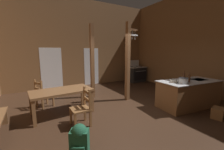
{
  "coord_description": "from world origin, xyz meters",
  "views": [
    {
      "loc": [
        -2.52,
        -3.69,
        1.84
      ],
      "look_at": [
        -0.03,
        0.76,
        1.01
      ],
      "focal_mm": 22.74,
      "sensor_mm": 36.0,
      "label": 1
    }
  ],
  "objects_px": {
    "ladderback_chair_by_post": "(43,94)",
    "backpack": "(79,139)",
    "stove_range": "(136,74)",
    "kitchen_island": "(188,93)",
    "ladderback_chair_near_window": "(82,108)",
    "mixing_bowl_on_counter": "(174,81)",
    "step_stool": "(218,112)",
    "bottle_tall_on_counter": "(189,78)",
    "bottle_short_on_counter": "(184,76)",
    "stockpot_on_counter": "(183,81)",
    "dining_table": "(62,93)"
  },
  "relations": [
    {
      "from": "bottle_tall_on_counter",
      "to": "mixing_bowl_on_counter",
      "type": "bearing_deg",
      "value": 153.22
    },
    {
      "from": "step_stool",
      "to": "bottle_tall_on_counter",
      "type": "xyz_separation_m",
      "value": [
        -0.16,
        0.83,
        0.85
      ]
    },
    {
      "from": "ladderback_chair_near_window",
      "to": "bottle_short_on_counter",
      "type": "height_order",
      "value": "bottle_short_on_counter"
    },
    {
      "from": "kitchen_island",
      "to": "backpack",
      "type": "distance_m",
      "value": 3.97
    },
    {
      "from": "ladderback_chair_by_post",
      "to": "stockpot_on_counter",
      "type": "xyz_separation_m",
      "value": [
        3.73,
        -2.52,
        0.53
      ]
    },
    {
      "from": "kitchen_island",
      "to": "dining_table",
      "type": "distance_m",
      "value": 4.15
    },
    {
      "from": "bottle_tall_on_counter",
      "to": "bottle_short_on_counter",
      "type": "height_order",
      "value": "bottle_short_on_counter"
    },
    {
      "from": "ladderback_chair_near_window",
      "to": "stockpot_on_counter",
      "type": "distance_m",
      "value": 3.08
    },
    {
      "from": "dining_table",
      "to": "bottle_short_on_counter",
      "type": "distance_m",
      "value": 4.0
    },
    {
      "from": "ladderback_chair_near_window",
      "to": "bottle_tall_on_counter",
      "type": "xyz_separation_m",
      "value": [
        3.27,
        -0.68,
        0.57
      ]
    },
    {
      "from": "stove_range",
      "to": "backpack",
      "type": "height_order",
      "value": "stove_range"
    },
    {
      "from": "kitchen_island",
      "to": "stockpot_on_counter",
      "type": "height_order",
      "value": "stockpot_on_counter"
    },
    {
      "from": "stockpot_on_counter",
      "to": "bottle_tall_on_counter",
      "type": "bearing_deg",
      "value": 4.51
    },
    {
      "from": "stove_range",
      "to": "bottle_short_on_counter",
      "type": "xyz_separation_m",
      "value": [
        -1.18,
        -4.02,
        0.55
      ]
    },
    {
      "from": "mixing_bowl_on_counter",
      "to": "bottle_short_on_counter",
      "type": "xyz_separation_m",
      "value": [
        0.6,
        0.08,
        0.1
      ]
    },
    {
      "from": "step_stool",
      "to": "dining_table",
      "type": "height_order",
      "value": "dining_table"
    },
    {
      "from": "dining_table",
      "to": "backpack",
      "type": "bearing_deg",
      "value": -91.81
    },
    {
      "from": "ladderback_chair_near_window",
      "to": "mixing_bowl_on_counter",
      "type": "distance_m",
      "value": 2.92
    },
    {
      "from": "stockpot_on_counter",
      "to": "bottle_short_on_counter",
      "type": "bearing_deg",
      "value": 33.52
    },
    {
      "from": "stockpot_on_counter",
      "to": "mixing_bowl_on_counter",
      "type": "xyz_separation_m",
      "value": [
        -0.11,
        0.24,
        -0.05
      ]
    },
    {
      "from": "backpack",
      "to": "bottle_tall_on_counter",
      "type": "xyz_separation_m",
      "value": [
        3.65,
        0.36,
        0.71
      ]
    },
    {
      "from": "dining_table",
      "to": "ladderback_chair_near_window",
      "type": "xyz_separation_m",
      "value": [
        0.32,
        -0.93,
        -0.2
      ]
    },
    {
      "from": "ladderback_chair_by_post",
      "to": "bottle_short_on_counter",
      "type": "distance_m",
      "value": 4.79
    },
    {
      "from": "kitchen_island",
      "to": "dining_table",
      "type": "bearing_deg",
      "value": 159.39
    },
    {
      "from": "bottle_tall_on_counter",
      "to": "stove_range",
      "type": "bearing_deg",
      "value": 72.67
    },
    {
      "from": "mixing_bowl_on_counter",
      "to": "bottle_short_on_counter",
      "type": "bearing_deg",
      "value": 7.66
    },
    {
      "from": "mixing_bowl_on_counter",
      "to": "bottle_short_on_counter",
      "type": "height_order",
      "value": "bottle_short_on_counter"
    },
    {
      "from": "stove_range",
      "to": "kitchen_island",
      "type": "bearing_deg",
      "value": -104.3
    },
    {
      "from": "backpack",
      "to": "bottle_short_on_counter",
      "type": "distance_m",
      "value": 3.94
    },
    {
      "from": "backpack",
      "to": "bottle_short_on_counter",
      "type": "bearing_deg",
      "value": 9.74
    },
    {
      "from": "ladderback_chair_by_post",
      "to": "bottle_tall_on_counter",
      "type": "relative_size",
      "value": 2.89
    },
    {
      "from": "kitchen_island",
      "to": "step_stool",
      "type": "xyz_separation_m",
      "value": [
        -0.13,
        -0.98,
        -0.27
      ]
    },
    {
      "from": "kitchen_island",
      "to": "backpack",
      "type": "xyz_separation_m",
      "value": [
        -3.94,
        -0.51,
        -0.13
      ]
    },
    {
      "from": "step_stool",
      "to": "ladderback_chair_by_post",
      "type": "height_order",
      "value": "ladderback_chair_by_post"
    },
    {
      "from": "kitchen_island",
      "to": "ladderback_chair_near_window",
      "type": "relative_size",
      "value": 2.35
    },
    {
      "from": "bottle_short_on_counter",
      "to": "stockpot_on_counter",
      "type": "bearing_deg",
      "value": -146.48
    },
    {
      "from": "ladderback_chair_by_post",
      "to": "bottle_tall_on_counter",
      "type": "distance_m",
      "value": 4.79
    },
    {
      "from": "kitchen_island",
      "to": "bottle_short_on_counter",
      "type": "xyz_separation_m",
      "value": [
        -0.12,
        0.14,
        0.58
      ]
    },
    {
      "from": "ladderback_chair_by_post",
      "to": "backpack",
      "type": "distance_m",
      "value": 2.88
    },
    {
      "from": "step_stool",
      "to": "backpack",
      "type": "bearing_deg",
      "value": 172.99
    },
    {
      "from": "backpack",
      "to": "stockpot_on_counter",
      "type": "relative_size",
      "value": 1.74
    },
    {
      "from": "backpack",
      "to": "ladderback_chair_by_post",
      "type": "bearing_deg",
      "value": 97.99
    },
    {
      "from": "stove_range",
      "to": "bottle_tall_on_counter",
      "type": "xyz_separation_m",
      "value": [
        -1.35,
        -4.32,
        0.54
      ]
    },
    {
      "from": "kitchen_island",
      "to": "stockpot_on_counter",
      "type": "bearing_deg",
      "value": -163.38
    },
    {
      "from": "kitchen_island",
      "to": "ladderback_chair_by_post",
      "type": "distance_m",
      "value": 4.93
    },
    {
      "from": "stove_range",
      "to": "ladderback_chair_by_post",
      "type": "bearing_deg",
      "value": -161.34
    },
    {
      "from": "stove_range",
      "to": "bottle_tall_on_counter",
      "type": "bearing_deg",
      "value": -107.33
    },
    {
      "from": "step_stool",
      "to": "backpack",
      "type": "xyz_separation_m",
      "value": [
        -3.81,
        0.47,
        0.14
      ]
    },
    {
      "from": "mixing_bowl_on_counter",
      "to": "bottle_tall_on_counter",
      "type": "xyz_separation_m",
      "value": [
        0.43,
        -0.22,
        0.09
      ]
    },
    {
      "from": "step_stool",
      "to": "mixing_bowl_on_counter",
      "type": "relative_size",
      "value": 1.88
    }
  ]
}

